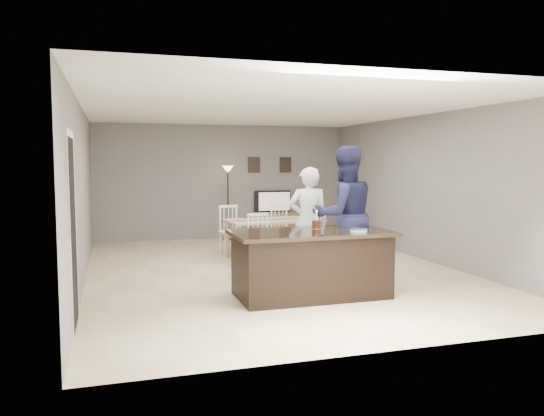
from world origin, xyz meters
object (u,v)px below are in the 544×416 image
object	(u,v)px
kitchen_island	(311,263)
man	(344,216)
tv_console	(274,225)
woman	(308,221)
plate_stack	(358,230)
television	(273,201)
floor_lamp	(228,182)
birthday_cake	(316,224)
dining_table	(269,226)

from	to	relation	value
kitchen_island	man	xyz separation A→B (m)	(0.74, 0.55, 0.58)
tv_console	man	world-z (taller)	man
woman	plate_stack	world-z (taller)	woman
television	woman	bearing A→B (deg)	80.39
kitchen_island	floor_lamp	world-z (taller)	floor_lamp
birthday_cake	floor_lamp	xyz separation A→B (m)	(-0.12, 5.28, 0.39)
plate_stack	floor_lamp	size ratio (longest dim) A/B	0.14
floor_lamp	woman	bearing A→B (deg)	-83.98
television	floor_lamp	distance (m)	1.27
man	floor_lamp	size ratio (longest dim) A/B	1.19
floor_lamp	tv_console	bearing A→B (deg)	4.15
birthday_cake	plate_stack	size ratio (longest dim) A/B	1.08
woman	floor_lamp	distance (m)	4.19
man	tv_console	bearing A→B (deg)	-95.61
dining_table	plate_stack	bearing A→B (deg)	-88.39
man	floor_lamp	bearing A→B (deg)	-82.27
plate_stack	birthday_cake	bearing A→B (deg)	131.83
television	man	size ratio (longest dim) A/B	0.44
television	plate_stack	world-z (taller)	television
woman	floor_lamp	world-z (taller)	woman
woman	plate_stack	bearing A→B (deg)	109.09
television	floor_lamp	bearing A→B (deg)	7.56
kitchen_island	dining_table	world-z (taller)	dining_table
kitchen_island	man	bearing A→B (deg)	36.56
man	television	bearing A→B (deg)	-95.54
kitchen_island	television	distance (m)	5.78
kitchen_island	birthday_cake	xyz separation A→B (m)	(0.16, 0.21, 0.51)
plate_stack	floor_lamp	bearing A→B (deg)	95.37
tv_console	plate_stack	bearing A→B (deg)	-96.10
tv_console	woman	size ratio (longest dim) A/B	0.69
plate_stack	woman	bearing A→B (deg)	93.69
dining_table	tv_console	bearing A→B (deg)	66.72
birthday_cake	dining_table	world-z (taller)	birthday_cake
kitchen_island	man	world-z (taller)	man
woman	man	world-z (taller)	man
floor_lamp	dining_table	bearing A→B (deg)	-85.23
man	dining_table	bearing A→B (deg)	-78.46
television	dining_table	size ratio (longest dim) A/B	0.48
tv_console	man	xyz separation A→B (m)	(-0.46, -5.02, 0.73)
tv_console	birthday_cake	distance (m)	5.50
kitchen_island	dining_table	bearing A→B (deg)	84.80
television	man	xyz separation A→B (m)	(-0.46, -5.09, 0.17)
floor_lamp	birthday_cake	bearing A→B (deg)	-88.68
man	birthday_cake	xyz separation A→B (m)	(-0.58, -0.34, -0.07)
tv_console	woman	xyz separation A→B (m)	(-0.73, -4.22, 0.57)
woman	birthday_cake	size ratio (longest dim) A/B	6.82
kitchen_island	floor_lamp	bearing A→B (deg)	89.61
television	woman	size ratio (longest dim) A/B	0.52
woman	floor_lamp	bearing A→B (deg)	-68.59
woman	floor_lamp	xyz separation A→B (m)	(-0.44, 4.14, 0.47)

